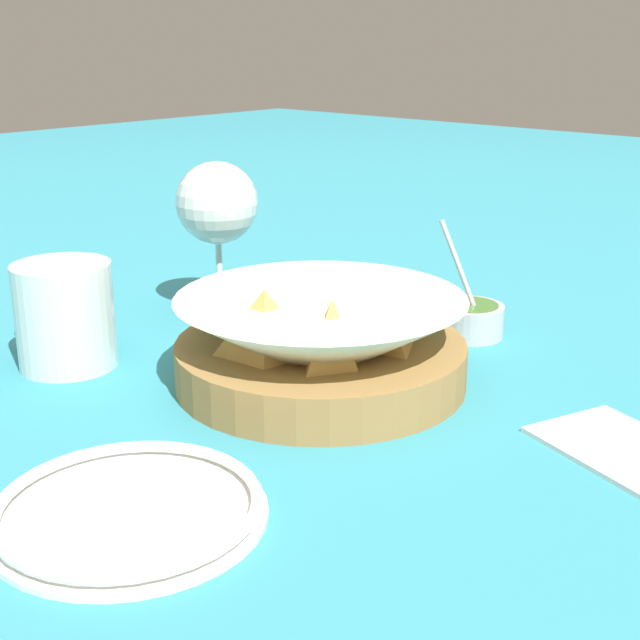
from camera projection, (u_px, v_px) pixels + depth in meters
ground_plane at (303, 377)px, 0.80m from camera, size 4.00×4.00×0.00m
food_basket at (319, 346)px, 0.77m from camera, size 0.25×0.25×0.10m
sauce_cup at (470, 318)px, 0.90m from camera, size 0.08×0.07×0.11m
wine_glass at (217, 207)px, 0.95m from camera, size 0.09×0.09×0.17m
beer_mug at (64, 319)px, 0.81m from camera, size 0.13×0.09×0.10m
side_plate at (129, 509)px, 0.57m from camera, size 0.18×0.18×0.01m
napkin at (636, 453)px, 0.65m from camera, size 0.17×0.13×0.01m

